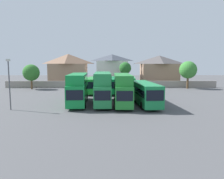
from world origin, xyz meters
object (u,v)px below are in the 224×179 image
bus_6 (113,84)px  tree_behind_wall (31,73)px  bus_2 (103,86)px  bus_7 (129,84)px  bus_1 (78,87)px  lamp_post_lot_edge (9,81)px  bus_3 (122,88)px  house_terrace_left (68,69)px  tree_left_of_lot (188,70)px  bus_4 (145,92)px  house_terrace_centre (112,69)px  house_terrace_right (159,70)px  bus_5 (93,84)px  tree_right_of_lot (125,68)px

bus_6 → tree_behind_wall: 21.59m
bus_2 → bus_7: 14.72m
bus_1 → bus_7: 16.31m
bus_1 → lamp_post_lot_edge: 9.80m
bus_1 → bus_3: 6.94m
house_terrace_left → tree_left_of_lot: size_ratio=1.61×
bus_1 → house_terrace_left: size_ratio=1.00×
bus_4 → tree_behind_wall: size_ratio=1.85×
house_terrace_centre → house_terrace_right: house_terrace_centre is taller
bus_5 → tree_left_of_lot: tree_left_of_lot is taller
house_terrace_centre → lamp_post_lot_edge: 39.07m
bus_3 → bus_7: bus_3 is taller
bus_7 → house_terrace_centre: (-3.54, 18.48, 2.72)m
bus_7 → house_terrace_left: 25.00m
house_terrace_left → house_terrace_centre: bearing=0.8°
house_terrace_centre → house_terrace_left: bearing=-179.2°
tree_behind_wall → bus_1: bearing=-53.9°
house_terrace_left → bus_2: bearing=-70.3°
bus_1 → bus_5: 13.05m
tree_behind_wall → bus_3: bearing=-43.9°
bus_2 → bus_3: bus_2 is taller
lamp_post_lot_edge → bus_2: bearing=18.5°
bus_1 → tree_left_of_lot: (24.97, 21.09, 2.09)m
bus_5 → bus_7: bearing=93.7°
bus_2 → tree_left_of_lot: bearing=133.5°
house_terrace_left → house_terrace_right: bearing=-1.3°
bus_7 → lamp_post_lot_edge: size_ratio=1.50×
lamp_post_lot_edge → bus_1: bearing=26.9°
bus_5 → bus_4: bearing=33.2°
bus_7 → tree_behind_wall: tree_behind_wall is taller
bus_1 → bus_3: size_ratio=1.03×
bus_7 → house_terrace_right: house_terrace_right is taller
bus_7 → bus_4: bearing=9.1°
tree_left_of_lot → tree_behind_wall: tree_left_of_lot is taller
bus_7 → bus_5: bearing=-82.0°
bus_7 → lamp_post_lot_edge: bearing=-40.7°
house_terrace_right → house_terrace_left: bearing=178.7°
tree_right_of_lot → bus_5: bearing=-121.7°
bus_6 → bus_2: bearing=-5.0°
bus_5 → bus_6: (4.34, 0.41, 0.00)m
lamp_post_lot_edge → tree_left_of_lot: bearing=37.2°
house_terrace_centre → bus_2: bearing=-93.2°
bus_1 → bus_6: size_ratio=1.01×
bus_4 → house_terrace_centre: 33.19m
bus_4 → house_terrace_left: size_ratio=1.02×
house_terrace_right → tree_right_of_lot: (-10.67, -5.51, 0.57)m
bus_1 → tree_right_of_lot: tree_right_of_lot is taller
tree_behind_wall → bus_4: bearing=-39.8°
bus_4 → tree_behind_wall: (-25.04, 20.90, 2.17)m
bus_5 → tree_left_of_lot: bearing=109.1°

